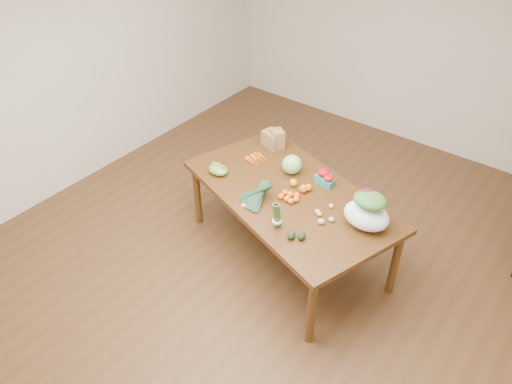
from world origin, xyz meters
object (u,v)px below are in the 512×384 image
Objects in this scene: cabbage at (292,165)px; asparagus_bundle at (277,215)px; dining_table at (288,224)px; paper_bag at (273,138)px; kale_bunch at (253,195)px; salad_bag at (367,212)px; mandarin_cluster at (290,195)px.

cabbage is 0.74× the size of asparagus_bundle.
cabbage is (-0.16, 0.26, 0.47)m from dining_table.
paper_bag is 1.25m from asparagus_bundle.
dining_table is at bearing -58.25° from cabbage.
salad_bag reaches higher than kale_bunch.
dining_table is at bearing 123.82° from mandarin_cluster.
asparagus_bundle is at bearing -64.34° from cabbage.
dining_table is at bearing -42.75° from paper_bag.
asparagus_bundle is (0.35, -0.14, 0.05)m from kale_bunch.
mandarin_cluster is 0.32m from kale_bunch.
salad_bag reaches higher than cabbage.
asparagus_bundle reaches higher than kale_bunch.
cabbage is at bearing 133.47° from asparagus_bundle.
kale_bunch is 0.38m from asparagus_bundle.
mandarin_cluster is at bearing 126.50° from asparagus_bundle.
salad_bag is at bearing 18.06° from dining_table.
cabbage is 0.58m from kale_bunch.
paper_bag reaches higher than mandarin_cluster.
cabbage is 0.46× the size of kale_bunch.
mandarin_cluster is at bearing -38.37° from dining_table.
paper_bag is 1.52× the size of mandarin_cluster.
paper_bag reaches higher than dining_table.
cabbage is 0.94m from salad_bag.
cabbage reaches higher than dining_table.
cabbage is at bearing 122.26° from mandarin_cluster.
kale_bunch is (-0.01, -0.58, -0.01)m from cabbage.
paper_bag is at bearing 133.58° from kale_bunch.
asparagus_bundle reaches higher than cabbage.
salad_bag reaches higher than asparagus_bundle.
kale_bunch is 1.60× the size of asparagus_bundle.
dining_table is 0.43m from mandarin_cluster.
kale_bunch reaches higher than mandarin_cluster.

